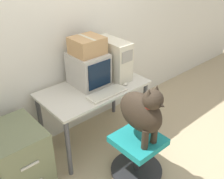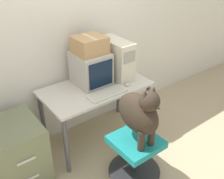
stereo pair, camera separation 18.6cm
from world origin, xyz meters
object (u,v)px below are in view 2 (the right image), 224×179
at_px(office_chair, 135,156).
at_px(filing_cabinet, 17,152).
at_px(pc_tower, 116,59).
at_px(keyboard, 108,93).
at_px(dog, 140,113).
at_px(crt_monitor, 91,68).
at_px(cardboard_box, 90,45).

height_order(office_chair, filing_cabinet, filing_cabinet).
bearing_deg(filing_cabinet, pc_tower, 4.30).
relative_size(pc_tower, keyboard, 1.10).
xyz_separation_m(dog, filing_cabinet, (-0.99, 0.73, -0.48)).
distance_m(dog, filing_cabinet, 1.32).
height_order(keyboard, office_chair, keyboard).
height_order(dog, filing_cabinet, dog).
height_order(keyboard, filing_cabinet, keyboard).
height_order(crt_monitor, cardboard_box, cardboard_box).
bearing_deg(dog, crt_monitor, 87.88).
bearing_deg(cardboard_box, crt_monitor, -90.00).
bearing_deg(crt_monitor, cardboard_box, 90.00).
relative_size(dog, filing_cabinet, 0.97).
distance_m(filing_cabinet, cardboard_box, 1.36).
height_order(filing_cabinet, cardboard_box, cardboard_box).
relative_size(keyboard, dog, 0.71).
xyz_separation_m(crt_monitor, cardboard_box, (-0.00, 0.00, 0.28)).
bearing_deg(pc_tower, filing_cabinet, -175.70).
distance_m(pc_tower, filing_cabinet, 1.51).
bearing_deg(cardboard_box, dog, -92.11).
xyz_separation_m(crt_monitor, filing_cabinet, (-1.03, -0.14, -0.60)).
relative_size(keyboard, office_chair, 0.81).
bearing_deg(filing_cabinet, crt_monitor, 7.93).
bearing_deg(office_chair, filing_cabinet, 144.74).
xyz_separation_m(crt_monitor, dog, (-0.03, -0.88, -0.12)).
bearing_deg(dog, office_chair, 90.00).
xyz_separation_m(filing_cabinet, cardboard_box, (1.03, 0.15, 0.89)).
distance_m(keyboard, cardboard_box, 0.57).
relative_size(keyboard, cardboard_box, 1.37).
xyz_separation_m(office_chair, dog, (0.00, -0.03, 0.57)).
bearing_deg(filing_cabinet, cardboard_box, 8.14).
relative_size(crt_monitor, office_chair, 0.73).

